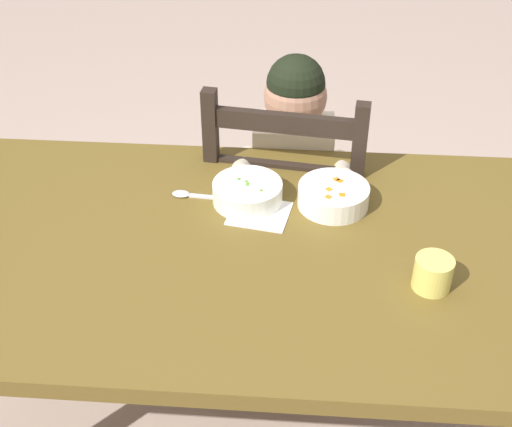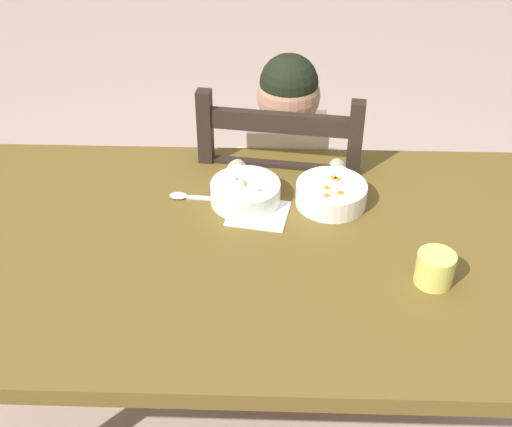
{
  "view_description": "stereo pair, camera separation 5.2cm",
  "coord_description": "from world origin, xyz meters",
  "px_view_note": "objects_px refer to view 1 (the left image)",
  "views": [
    {
      "loc": [
        0.16,
        -1.2,
        1.67
      ],
      "look_at": [
        0.07,
        0.05,
        0.76
      ],
      "focal_mm": 48.79,
      "sensor_mm": 36.0,
      "label": 1
    },
    {
      "loc": [
        0.11,
        -1.2,
        1.67
      ],
      "look_at": [
        0.07,
        0.05,
        0.76
      ],
      "focal_mm": 48.79,
      "sensor_mm": 36.0,
      "label": 2
    }
  ],
  "objects_px": {
    "dining_chair": "(289,218)",
    "bowl_of_peas": "(247,192)",
    "drinking_cup": "(433,273)",
    "child_figure": "(293,167)",
    "bowl_of_carrots": "(333,195)",
    "dining_table": "(223,275)",
    "spoon": "(189,195)"
  },
  "relations": [
    {
      "from": "dining_chair",
      "to": "bowl_of_peas",
      "type": "height_order",
      "value": "dining_chair"
    },
    {
      "from": "bowl_of_peas",
      "to": "drinking_cup",
      "type": "height_order",
      "value": "drinking_cup"
    },
    {
      "from": "child_figure",
      "to": "bowl_of_carrots",
      "type": "height_order",
      "value": "child_figure"
    },
    {
      "from": "dining_chair",
      "to": "bowl_of_peas",
      "type": "distance_m",
      "value": 0.43
    },
    {
      "from": "dining_table",
      "to": "spoon",
      "type": "bearing_deg",
      "value": 119.12
    },
    {
      "from": "dining_chair",
      "to": "spoon",
      "type": "distance_m",
      "value": 0.46
    },
    {
      "from": "spoon",
      "to": "drinking_cup",
      "type": "xyz_separation_m",
      "value": [
        0.54,
        -0.29,
        0.03
      ]
    },
    {
      "from": "bowl_of_carrots",
      "to": "drinking_cup",
      "type": "height_order",
      "value": "drinking_cup"
    },
    {
      "from": "bowl_of_peas",
      "to": "spoon",
      "type": "height_order",
      "value": "bowl_of_peas"
    },
    {
      "from": "dining_table",
      "to": "bowl_of_peas",
      "type": "xyz_separation_m",
      "value": [
        0.04,
        0.17,
        0.12
      ]
    },
    {
      "from": "dining_chair",
      "to": "drinking_cup",
      "type": "distance_m",
      "value": 0.72
    },
    {
      "from": "spoon",
      "to": "drinking_cup",
      "type": "distance_m",
      "value": 0.61
    },
    {
      "from": "dining_chair",
      "to": "child_figure",
      "type": "distance_m",
      "value": 0.18
    },
    {
      "from": "dining_chair",
      "to": "bowl_of_carrots",
      "type": "distance_m",
      "value": 0.43
    },
    {
      "from": "spoon",
      "to": "dining_table",
      "type": "bearing_deg",
      "value": -60.88
    },
    {
      "from": "dining_table",
      "to": "child_figure",
      "type": "relative_size",
      "value": 1.61
    },
    {
      "from": "drinking_cup",
      "to": "spoon",
      "type": "bearing_deg",
      "value": 152.2
    },
    {
      "from": "dining_chair",
      "to": "drinking_cup",
      "type": "height_order",
      "value": "dining_chair"
    },
    {
      "from": "dining_table",
      "to": "spoon",
      "type": "relative_size",
      "value": 10.98
    },
    {
      "from": "bowl_of_peas",
      "to": "spoon",
      "type": "bearing_deg",
      "value": 175.61
    },
    {
      "from": "dining_table",
      "to": "bowl_of_peas",
      "type": "relative_size",
      "value": 9.08
    },
    {
      "from": "dining_table",
      "to": "bowl_of_carrots",
      "type": "relative_size",
      "value": 8.99
    },
    {
      "from": "bowl_of_peas",
      "to": "drinking_cup",
      "type": "xyz_separation_m",
      "value": [
        0.4,
        -0.28,
        0.01
      ]
    },
    {
      "from": "dining_table",
      "to": "dining_chair",
      "type": "relative_size",
      "value": 1.67
    },
    {
      "from": "dining_chair",
      "to": "drinking_cup",
      "type": "relative_size",
      "value": 11.45
    },
    {
      "from": "child_figure",
      "to": "drinking_cup",
      "type": "relative_size",
      "value": 11.94
    },
    {
      "from": "dining_table",
      "to": "spoon",
      "type": "height_order",
      "value": "spoon"
    },
    {
      "from": "bowl_of_peas",
      "to": "spoon",
      "type": "distance_m",
      "value": 0.15
    },
    {
      "from": "bowl_of_carrots",
      "to": "drinking_cup",
      "type": "bearing_deg",
      "value": -54.58
    },
    {
      "from": "bowl_of_peas",
      "to": "child_figure",
      "type": "bearing_deg",
      "value": 70.8
    },
    {
      "from": "dining_chair",
      "to": "bowl_of_peas",
      "type": "xyz_separation_m",
      "value": [
        -0.1,
        -0.3,
        0.29
      ]
    },
    {
      "from": "bowl_of_peas",
      "to": "spoon",
      "type": "xyz_separation_m",
      "value": [
        -0.14,
        0.01,
        -0.02
      ]
    }
  ]
}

